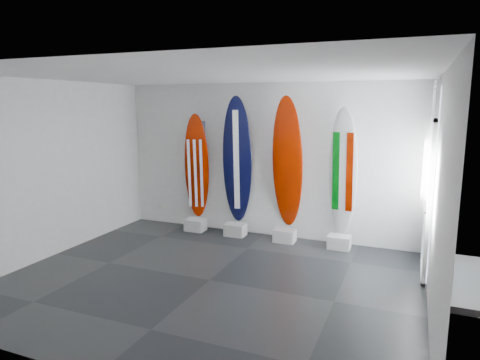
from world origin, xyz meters
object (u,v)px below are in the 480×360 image
at_px(surfboard_navy, 237,161).
at_px(surfboard_italy, 343,172).
at_px(surfboard_usa, 197,167).
at_px(surfboard_swiss, 287,164).

bearing_deg(surfboard_navy, surfboard_italy, -12.65).
height_order(surfboard_usa, surfboard_italy, surfboard_italy).
bearing_deg(surfboard_italy, surfboard_navy, -169.38).
bearing_deg(surfboard_usa, surfboard_italy, -20.61).
relative_size(surfboard_usa, surfboard_swiss, 0.86).
bearing_deg(surfboard_swiss, surfboard_navy, 176.98).
bearing_deg(surfboard_swiss, surfboard_italy, -3.02).
height_order(surfboard_navy, surfboard_italy, surfboard_navy).
distance_m(surfboard_swiss, surfboard_italy, 1.03).
bearing_deg(surfboard_usa, surfboard_navy, -20.61).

